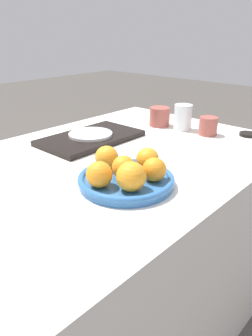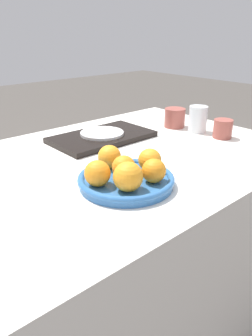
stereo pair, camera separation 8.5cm
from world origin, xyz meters
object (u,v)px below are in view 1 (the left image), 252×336
side_plate (91,134)px  cup_0 (208,126)px  orange_2 (131,177)px  water_glass (183,117)px  fruit_platter (126,180)px  serving_tray (91,138)px  orange_3 (147,159)px  orange_0 (124,167)px  orange_5 (107,157)px  orange_1 (154,169)px  cup_1 (160,117)px  soy_dish (248,134)px  orange_4 (99,175)px

side_plate → cup_0: (0.36, -0.28, 0.01)m
orange_2 → water_glass: size_ratio=0.72×
fruit_platter → orange_2: 0.08m
serving_tray → cup_0: 0.46m
orange_2 → orange_3: size_ratio=1.15×
fruit_platter → orange_0: 0.04m
fruit_platter → serving_tray: 0.40m
fruit_platter → orange_5: size_ratio=3.91×
orange_0 → orange_1: size_ratio=1.00×
orange_0 → orange_1: (0.04, -0.07, 0.00)m
fruit_platter → serving_tray: bearing=61.5°
orange_2 → orange_3: (0.12, 0.05, -0.00)m
orange_5 → water_glass: 0.54m
cup_0 → cup_1: size_ratio=0.83×
fruit_platter → orange_0: (-0.00, 0.01, 0.04)m
cup_0 → soy_dish: (0.09, -0.12, -0.03)m
orange_2 → side_plate: (0.23, 0.41, -0.03)m
orange_2 → cup_1: size_ratio=0.86×
orange_4 → water_glass: water_glass is taller
orange_1 → soy_dish: 0.60m
cup_0 → cup_1: cup_1 is taller
serving_tray → side_plate: bearing=-90.0°
fruit_platter → orange_2: orange_2 is taller
orange_0 → orange_2: 0.07m
water_glass → cup_0: 0.11m
side_plate → fruit_platter: bearing=-118.5°
orange_1 → orange_3: orange_3 is taller
orange_2 → water_glass: bearing=21.8°
serving_tray → soy_dish: serving_tray is taller
orange_4 → cup_0: 0.63m
cup_1 → soy_dish: 0.36m
soy_dish → fruit_platter: bearing=174.8°
fruit_platter → water_glass: water_glass is taller
orange_1 → water_glass: bearing=25.6°
orange_1 → orange_5: size_ratio=0.95×
orange_4 → cup_0: size_ratio=0.94×
orange_1 → orange_5: bearing=99.7°
soy_dish → orange_3: bearing=174.6°
orange_0 → cup_0: orange_0 is taller
orange_2 → cup_1: orange_2 is taller
fruit_platter → cup_0: size_ratio=3.63×
orange_3 → water_glass: water_glass is taller
orange_0 → serving_tray: size_ratio=0.17×
orange_3 → orange_4: bearing=172.6°
orange_4 → side_plate: bearing=51.0°
orange_1 → cup_0: 0.52m
orange_3 → side_plate: (0.11, 0.36, -0.03)m
orange_2 → serving_tray: size_ratio=0.20×
orange_3 → water_glass: size_ratio=0.62×
water_glass → side_plate: water_glass is taller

